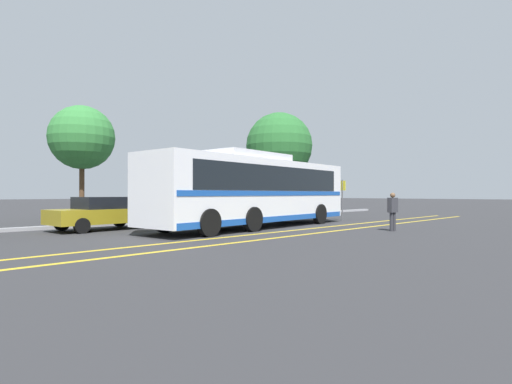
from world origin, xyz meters
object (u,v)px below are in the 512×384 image
Objects in this scene: pedestrian_0 at (393,209)px; tree_1 at (279,146)px; parked_car_1 at (102,213)px; tree_0 at (82,138)px; bus_stop_sign at (342,195)px; parked_car_2 at (222,208)px; transit_bus at (256,189)px.

tree_1 is at bearing -109.00° from pedestrian_0.
parked_car_1 is 7.91m from tree_0.
parked_car_1 is 12.92m from bus_stop_sign.
bus_stop_sign is at bearing -112.06° from tree_1.
tree_1 is (13.56, -3.01, 0.43)m from tree_0.
parked_car_1 is at bearing -104.98° from tree_0.
pedestrian_0 reaches higher than parked_car_2.
parked_car_2 is at bearing -55.34° from tree_0.
parked_car_2 is (0.94, 3.46, -0.99)m from transit_bus.
tree_1 is (9.81, 7.24, 3.42)m from transit_bus.
parked_car_1 is 2.77× the size of pedestrian_0.
tree_0 reaches higher than bus_stop_sign.
pedestrian_0 is at bearing -45.37° from bus_stop_sign.
pedestrian_0 is at bearing 38.07° from parked_car_1.
parked_car_2 is at bearing -156.88° from tree_1.
parked_car_2 is 0.56× the size of tree_1.
tree_1 reaches higher than bus_stop_sign.
parked_car_1 is at bearing 89.16° from parked_car_2.
tree_0 is (-10.53, 10.50, 3.25)m from bus_stop_sign.
pedestrian_0 is at bearing -67.66° from tree_0.
transit_bus is 5.22× the size of bus_stop_sign.
tree_1 reaches higher than pedestrian_0.
tree_0 is (-4.70, 6.80, 3.98)m from parked_car_2.
parked_car_2 is 8.90m from pedestrian_0.
bus_stop_sign is 0.36× the size of tree_0.
bus_stop_sign is at bearing -118.63° from pedestrian_0.
transit_bus is 5.96m from pedestrian_0.
transit_bus is 1.85× the size of tree_0.
transit_bus is at bearing -52.69° from pedestrian_0.
parked_car_1 is 6.46m from parked_car_2.
tree_0 is (1.76, 6.58, 4.01)m from parked_car_1.
parked_car_2 is at bearing -68.26° from pedestrian_0.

